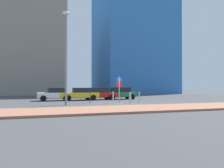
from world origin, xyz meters
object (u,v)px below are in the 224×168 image
(parked_car_red, at_px, (100,93))
(parked_car_green, at_px, (120,93))
(parked_car_white, at_px, (56,94))
(parking_sign_post, at_px, (119,85))
(traffic_bollard_far, at_px, (139,97))
(parking_meter, at_px, (90,94))
(traffic_bollard_near, at_px, (113,96))
(parked_car_yellow, at_px, (80,94))
(traffic_bollard_mid, at_px, (130,98))
(street_lamp, at_px, (66,51))

(parked_car_red, height_order, parked_car_green, parked_car_green)
(parked_car_white, distance_m, parking_sign_post, 7.84)
(parked_car_white, bearing_deg, traffic_bollard_far, -33.27)
(parking_meter, relative_size, traffic_bollard_near, 1.18)
(parking_meter, bearing_deg, parked_car_yellow, 93.37)
(parking_sign_post, bearing_deg, parked_car_white, 138.68)
(parked_car_yellow, distance_m, parking_meter, 4.61)
(traffic_bollard_mid, relative_size, traffic_bollard_far, 0.99)
(parked_car_white, xyz_separation_m, parking_meter, (3.00, -4.65, 0.09))
(parked_car_yellow, height_order, parked_car_red, parked_car_red)
(parking_meter, relative_size, traffic_bollard_mid, 1.22)
(parked_car_red, bearing_deg, parked_car_yellow, -170.65)
(parked_car_white, distance_m, street_lamp, 7.34)
(parking_sign_post, height_order, traffic_bollard_far, parking_sign_post)
(parked_car_green, height_order, traffic_bollard_far, parked_car_green)
(parked_car_white, xyz_separation_m, traffic_bollard_mid, (6.77, -5.75, -0.22))
(traffic_bollard_far, bearing_deg, traffic_bollard_mid, -157.01)
(parked_car_red, relative_size, traffic_bollard_near, 3.90)
(parked_car_green, xyz_separation_m, parking_sign_post, (-2.02, -5.54, 0.94))
(parking_sign_post, xyz_separation_m, traffic_bollard_mid, (0.93, -0.61, -1.19))
(parked_car_white, relative_size, traffic_bollard_near, 3.65)
(parked_car_red, bearing_deg, street_lamp, -125.84)
(parked_car_yellow, bearing_deg, street_lamp, -109.60)
(street_lamp, height_order, traffic_bollard_mid, street_lamp)
(parked_car_green, relative_size, parking_meter, 3.31)
(street_lamp, bearing_deg, parking_sign_post, 10.74)
(traffic_bollard_mid, bearing_deg, parked_car_white, 139.67)
(street_lamp, xyz_separation_m, traffic_bollard_near, (5.24, 2.85, -4.18))
(parking_sign_post, distance_m, parking_meter, 3.01)
(parked_car_green, bearing_deg, parking_sign_post, -110.00)
(parked_car_yellow, xyz_separation_m, parked_car_green, (5.13, 0.45, 0.03))
(traffic_bollard_mid, bearing_deg, street_lamp, -176.42)
(parked_car_yellow, xyz_separation_m, traffic_bollard_near, (3.07, -3.24, -0.20))
(parking_meter, height_order, traffic_bollard_far, parking_meter)
(parked_car_yellow, distance_m, street_lamp, 7.60)
(parked_car_red, height_order, traffic_bollard_mid, parked_car_red)
(parking_meter, height_order, traffic_bollard_mid, parking_meter)
(parked_car_yellow, height_order, parking_meter, parked_car_yellow)
(street_lamp, bearing_deg, parked_car_yellow, 70.40)
(street_lamp, height_order, traffic_bollard_far, street_lamp)
(parked_car_white, xyz_separation_m, traffic_bollard_near, (5.80, -3.29, -0.20))
(parked_car_white, relative_size, parking_sign_post, 1.47)
(street_lamp, bearing_deg, parking_meter, 31.46)
(parked_car_green, xyz_separation_m, street_lamp, (-7.30, -6.54, 3.95))
(parked_car_red, height_order, traffic_bollard_far, parked_car_red)
(parked_car_yellow, relative_size, parking_sign_post, 1.66)
(parked_car_white, height_order, parked_car_green, parked_car_green)
(parked_car_yellow, bearing_deg, traffic_bollard_mid, -54.69)
(parking_meter, height_order, traffic_bollard_near, parking_meter)
(street_lamp, bearing_deg, parked_car_green, 41.88)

